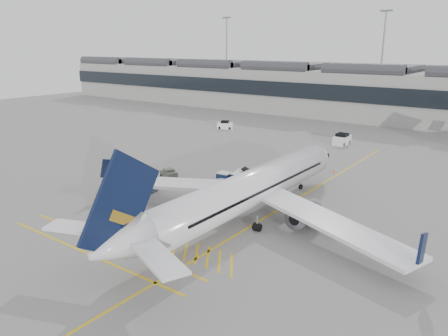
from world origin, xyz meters
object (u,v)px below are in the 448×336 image
Objects in this scene: airliner_main at (247,191)px; pushback_tug at (169,174)px; baggage_cart_a at (254,186)px; ramp_agent_b at (235,189)px; ramp_agent_a at (251,183)px; belt_loader at (247,179)px.

airliner_main reaches higher than pushback_tug.
baggage_cart_a is 1.02× the size of ramp_agent_b.
ramp_agent_a is at bearing -135.91° from ramp_agent_b.
airliner_main is 11.95m from belt_loader.
baggage_cart_a is (-3.54, 7.06, -2.07)m from airliner_main.
ramp_agent_b is 11.11m from pushback_tug.
belt_loader is at bearing 102.27° from ramp_agent_a.
belt_loader reaches higher than baggage_cart_a.
ramp_agent_b is at bearing -82.35° from belt_loader.
ramp_agent_b is at bearing 134.67° from airliner_main.
airliner_main is at bearing 93.87° from ramp_agent_b.
ramp_agent_b is at bearing -134.29° from baggage_cart_a.
belt_loader is 2.67× the size of ramp_agent_a.
belt_loader is 1.88× the size of pushback_tug.
ramp_agent_b reaches higher than baggage_cart_a.
pushback_tug is (-15.79, 5.52, -2.41)m from airliner_main.
ramp_agent_b is (-1.16, -2.22, 0.03)m from baggage_cart_a.
belt_loader is 2.65× the size of ramp_agent_b.
airliner_main is 19.35× the size of baggage_cart_a.
baggage_cart_a is at bearing -55.19° from belt_loader.
belt_loader is at bearing 123.37° from airliner_main.
ramp_agent_a is at bearing 120.06° from airliner_main.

